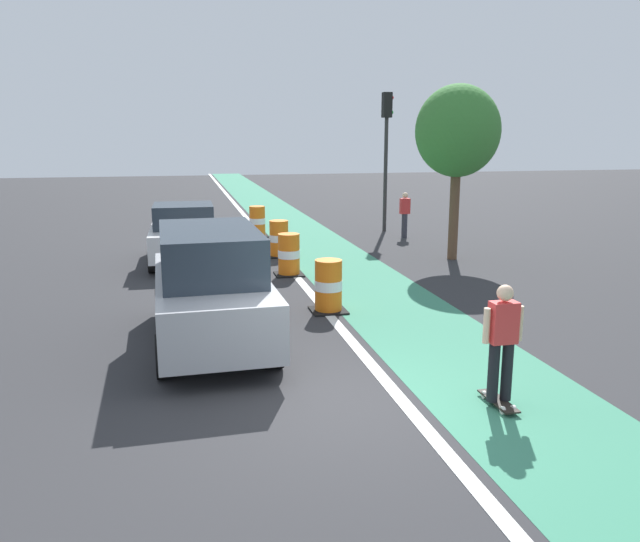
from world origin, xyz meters
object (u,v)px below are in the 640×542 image
(skateboarder_on_lane, at_px, (502,342))
(traffic_barrel_front, at_px, (328,286))
(street_tree_sidewalk, at_px, (458,132))
(traffic_barrel_mid, at_px, (289,255))
(traffic_barrel_far, at_px, (257,222))
(parked_suv_nearest, at_px, (211,286))
(traffic_light_corner, at_px, (386,137))
(traffic_barrel_back, at_px, (279,239))
(pedestrian_crossing, at_px, (405,214))
(parked_sedan_second, at_px, (184,234))

(skateboarder_on_lane, height_order, traffic_barrel_front, skateboarder_on_lane)
(traffic_barrel_front, xyz_separation_m, street_tree_sidewalk, (4.87, 4.67, 3.14))
(traffic_barrel_mid, relative_size, traffic_barrel_far, 1.00)
(traffic_barrel_front, bearing_deg, traffic_barrel_far, 91.21)
(traffic_barrel_mid, height_order, street_tree_sidewalk, street_tree_sidewalk)
(parked_suv_nearest, bearing_deg, traffic_barrel_front, 32.22)
(traffic_barrel_far, bearing_deg, traffic_light_corner, 2.58)
(traffic_barrel_back, height_order, street_tree_sidewalk, street_tree_sidewalk)
(parked_suv_nearest, relative_size, traffic_barrel_mid, 4.27)
(skateboarder_on_lane, xyz_separation_m, traffic_barrel_far, (-1.38, 15.15, -0.38))
(traffic_barrel_mid, distance_m, traffic_barrel_far, 6.52)
(traffic_barrel_mid, distance_m, traffic_barrel_back, 2.57)
(traffic_barrel_back, distance_m, traffic_barrel_far, 3.95)
(traffic_barrel_front, xyz_separation_m, traffic_light_corner, (4.66, 10.33, 2.97))
(parked_suv_nearest, xyz_separation_m, traffic_barrel_mid, (2.26, 5.15, -0.50))
(traffic_barrel_mid, relative_size, traffic_barrel_back, 1.00)
(pedestrian_crossing, relative_size, street_tree_sidewalk, 0.32)
(pedestrian_crossing, bearing_deg, street_tree_sidewalk, -89.50)
(traffic_barrel_front, xyz_separation_m, traffic_barrel_far, (-0.21, 10.11, 0.00))
(parked_sedan_second, distance_m, traffic_barrel_front, 6.51)
(parked_suv_nearest, bearing_deg, pedestrian_crossing, 54.45)
(traffic_barrel_front, height_order, street_tree_sidewalk, street_tree_sidewalk)
(traffic_barrel_front, xyz_separation_m, traffic_barrel_back, (-0.05, 6.17, 0.00))
(traffic_barrel_mid, distance_m, pedestrian_crossing, 7.15)
(parked_sedan_second, bearing_deg, traffic_barrel_far, 58.47)
(parked_suv_nearest, bearing_deg, traffic_barrel_far, 79.08)
(traffic_barrel_far, bearing_deg, skateboarder_on_lane, -84.78)
(traffic_light_corner, bearing_deg, traffic_barrel_front, -114.26)
(parked_suv_nearest, xyz_separation_m, traffic_light_corner, (7.12, 11.89, 2.47))
(traffic_barrel_mid, bearing_deg, pedestrian_crossing, 45.16)
(traffic_barrel_mid, height_order, traffic_barrel_back, same)
(traffic_barrel_far, bearing_deg, traffic_barrel_mid, -89.89)
(traffic_barrel_mid, bearing_deg, skateboarder_on_lane, -80.97)
(parked_sedan_second, relative_size, street_tree_sidewalk, 0.82)
(traffic_light_corner, bearing_deg, traffic_barrel_mid, -125.80)
(traffic_barrel_mid, xyz_separation_m, traffic_light_corner, (4.86, 6.74, 2.97))
(parked_suv_nearest, distance_m, traffic_barrel_back, 8.10)
(traffic_barrel_mid, bearing_deg, traffic_barrel_far, 90.11)
(skateboarder_on_lane, bearing_deg, parked_sedan_second, 110.15)
(parked_suv_nearest, distance_m, parked_sedan_second, 7.42)
(skateboarder_on_lane, relative_size, traffic_light_corner, 0.33)
(traffic_barrel_back, xyz_separation_m, street_tree_sidewalk, (4.92, -1.49, 3.14))
(traffic_barrel_mid, relative_size, traffic_light_corner, 0.21)
(skateboarder_on_lane, distance_m, traffic_barrel_front, 5.19)
(parked_suv_nearest, relative_size, street_tree_sidewalk, 0.93)
(skateboarder_on_lane, bearing_deg, traffic_barrel_back, 96.24)
(skateboarder_on_lane, height_order, traffic_barrel_mid, skateboarder_on_lane)
(traffic_barrel_mid, bearing_deg, parked_suv_nearest, -113.73)
(skateboarder_on_lane, bearing_deg, traffic_light_corner, 77.23)
(traffic_barrel_back, xyz_separation_m, traffic_light_corner, (4.71, 4.17, 2.97))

